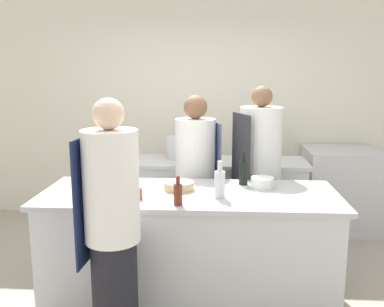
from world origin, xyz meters
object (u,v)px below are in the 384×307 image
object	(u,v)px
bottle_vinegar	(243,171)
chef_at_prep_near	(112,230)
bottle_cooking_oil	(220,183)
bowl_prep_small	(262,183)
bottle_wine	(89,187)
chef_at_stove	(196,180)
cup	(136,194)
chef_at_pass_far	(259,179)
oven_range	(342,189)
bowl_mixing_large	(179,186)
stockpot	(178,148)
bottle_olive_oil	(178,194)

from	to	relation	value
bottle_vinegar	chef_at_prep_near	bearing A→B (deg)	-132.44
bottle_cooking_oil	bowl_prep_small	bearing A→B (deg)	40.11
bottle_wine	chef_at_stove	bearing A→B (deg)	55.94
cup	chef_at_pass_far	bearing A→B (deg)	39.98
chef_at_stove	bottle_wine	xyz separation A→B (m)	(-0.73, -1.07, 0.22)
oven_range	chef_at_prep_near	size ratio (longest dim) A/B	0.56
bottle_cooking_oil	oven_range	bearing A→B (deg)	51.42
chef_at_pass_far	bowl_mixing_large	xyz separation A→B (m)	(-0.71, -0.58, 0.08)
bottle_wine	bowl_mixing_large	size ratio (longest dim) A/B	1.27
bowl_mixing_large	stockpot	xyz separation A→B (m)	(-0.12, 1.26, 0.09)
chef_at_prep_near	bottle_wine	xyz separation A→B (m)	(-0.26, 0.38, 0.18)
bottle_vinegar	bowl_mixing_large	size ratio (longest dim) A/B	1.20
oven_range	bottle_cooking_oil	xyz separation A→B (m)	(-1.46, -1.83, 0.54)
bottle_vinegar	bowl_prep_small	size ratio (longest dim) A/B	1.53
bottle_vinegar	bottle_cooking_oil	xyz separation A→B (m)	(-0.20, -0.40, -0.00)
bottle_olive_oil	cup	xyz separation A→B (m)	(-0.34, 0.13, -0.05)
bowl_mixing_large	bowl_prep_small	bearing A→B (deg)	8.42
chef_at_stove	bottle_olive_oil	world-z (taller)	chef_at_stove
bottle_vinegar	stockpot	world-z (taller)	bottle_vinegar
oven_range	bottle_cooking_oil	bearing A→B (deg)	-128.58
chef_at_pass_far	stockpot	world-z (taller)	chef_at_pass_far
chef_at_prep_near	bowl_mixing_large	xyz separation A→B (m)	(0.36, 0.78, 0.09)
chef_at_pass_far	bottle_cooking_oil	xyz separation A→B (m)	(-0.38, -0.78, 0.16)
chef_at_pass_far	bowl_mixing_large	bearing A→B (deg)	107.72
oven_range	chef_at_prep_near	xyz separation A→B (m)	(-2.15, -2.41, 0.38)
bottle_cooking_oil	bowl_mixing_large	world-z (taller)	bottle_cooking_oil
bowl_mixing_large	stockpot	bearing A→B (deg)	95.66
bottle_vinegar	bowl_mixing_large	xyz separation A→B (m)	(-0.54, -0.20, -0.08)
chef_at_pass_far	bottle_wine	distance (m)	1.67
bottle_cooking_oil	bowl_prep_small	size ratio (longest dim) A/B	1.51
bottle_wine	bottle_cooking_oil	bearing A→B (deg)	12.04
cup	bowl_mixing_large	bearing A→B (deg)	41.10
chef_at_prep_near	chef_at_stove	bearing A→B (deg)	-13.77
cup	bottle_wine	bearing A→B (deg)	-156.80
chef_at_pass_far	stockpot	xyz separation A→B (m)	(-0.83, 0.67, 0.17)
chef_at_pass_far	bottle_wine	size ratio (longest dim) A/B	5.57
chef_at_stove	stockpot	xyz separation A→B (m)	(-0.23, 0.59, 0.22)
chef_at_stove	chef_at_pass_far	bearing A→B (deg)	65.01
bottle_wine	bowl_prep_small	distance (m)	1.41
chef_at_stove	cup	xyz separation A→B (m)	(-0.41, -0.94, 0.14)
bottle_wine	stockpot	xyz separation A→B (m)	(0.50, 1.66, -0.00)
bowl_prep_small	cup	bearing A→B (deg)	-159.70
chef_at_prep_near	bottle_cooking_oil	size ratio (longest dim) A/B	5.94
bottle_olive_oil	bowl_prep_small	size ratio (longest dim) A/B	1.14
bottle_wine	oven_range	bearing A→B (deg)	40.09
chef_at_stove	bowl_mixing_large	size ratio (longest dim) A/B	6.73
bottle_olive_oil	bottle_cooking_oil	world-z (taller)	bottle_cooking_oil
chef_at_prep_near	bottle_wine	bearing A→B (deg)	38.38
bottle_vinegar	oven_range	bearing A→B (deg)	48.74
oven_range	bottle_vinegar	world-z (taller)	bottle_vinegar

